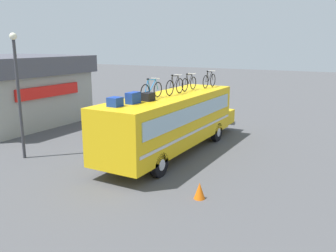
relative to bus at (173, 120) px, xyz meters
name	(u,v)px	position (x,y,z in m)	size (l,w,h in m)	color
ground_plane	(171,153)	(-0.24, 0.00, -1.68)	(120.00, 120.00, 0.00)	#4C4C4F
bus	(173,120)	(0.00, 0.00, 0.00)	(11.06, 2.58, 2.92)	yellow
luggage_bag_1	(115,102)	(-4.06, 0.36, 1.43)	(0.50, 0.48, 0.36)	#193899
luggage_bag_2	(133,98)	(-3.13, 0.16, 1.48)	(0.63, 0.36, 0.46)	#193899
luggage_bag_3	(148,97)	(-2.24, 0.02, 1.42)	(0.56, 0.45, 0.35)	black
rooftop_bicycle_1	(152,90)	(-1.63, 0.20, 1.63)	(1.77, 0.44, 0.93)	black
rooftop_bicycle_2	(175,86)	(0.06, -0.07, 1.65)	(1.75, 0.44, 0.98)	black
rooftop_bicycle_3	(189,83)	(1.76, 0.00, 1.62)	(1.67, 0.44, 0.91)	black
rooftop_bicycle_4	(209,80)	(3.51, -0.40, 1.64)	(1.76, 0.44, 0.95)	black
roadside_building	(7,89)	(0.54, 13.08, 0.65)	(8.79, 8.38, 4.52)	#9E9E99
traffic_cone	(200,191)	(-4.33, -3.43, -1.38)	(0.40, 0.40, 0.60)	orange
street_lamp	(18,86)	(-4.25, 5.75, 1.76)	(0.32, 0.32, 5.79)	#38383D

